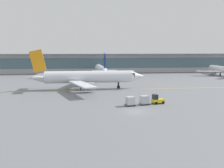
{
  "coord_description": "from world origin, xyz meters",
  "views": [
    {
      "loc": [
        -10.4,
        -46.67,
        11.58
      ],
      "look_at": [
        -2.25,
        17.58,
        3.0
      ],
      "focal_mm": 41.47,
      "sensor_mm": 36.0,
      "label": 1
    }
  ],
  "objects_px": {
    "gate_airplane_2": "(223,69)",
    "cargo_dolly_lead": "(144,100)",
    "baggage_tug": "(157,100)",
    "gate_airplane_1": "(101,70)",
    "cargo_dolly_trailing": "(130,101)",
    "taxiing_regional_jet": "(87,77)"
  },
  "relations": [
    {
      "from": "cargo_dolly_lead",
      "to": "cargo_dolly_trailing",
      "type": "xyz_separation_m",
      "value": [
        -3.21,
        -0.7,
        0.0
      ]
    },
    {
      "from": "cargo_dolly_trailing",
      "to": "gate_airplane_2",
      "type": "bearing_deg",
      "value": 34.58
    },
    {
      "from": "taxiing_regional_jet",
      "to": "cargo_dolly_trailing",
      "type": "relative_size",
      "value": 14.82
    },
    {
      "from": "cargo_dolly_lead",
      "to": "cargo_dolly_trailing",
      "type": "relative_size",
      "value": 1.0
    },
    {
      "from": "gate_airplane_1",
      "to": "taxiing_regional_jet",
      "type": "bearing_deg",
      "value": 166.9
    },
    {
      "from": "gate_airplane_2",
      "to": "baggage_tug",
      "type": "xyz_separation_m",
      "value": [
        -48.12,
        -56.77,
        -1.84
      ]
    },
    {
      "from": "gate_airplane_1",
      "to": "taxiing_regional_jet",
      "type": "xyz_separation_m",
      "value": [
        -7.02,
        -34.39,
        0.38
      ]
    },
    {
      "from": "gate_airplane_1",
      "to": "taxiing_regional_jet",
      "type": "distance_m",
      "value": 35.11
    },
    {
      "from": "taxiing_regional_jet",
      "to": "baggage_tug",
      "type": "distance_m",
      "value": 27.29
    },
    {
      "from": "gate_airplane_1",
      "to": "baggage_tug",
      "type": "height_order",
      "value": "gate_airplane_1"
    },
    {
      "from": "gate_airplane_1",
      "to": "gate_airplane_2",
      "type": "distance_m",
      "value": 55.46
    },
    {
      "from": "gate_airplane_1",
      "to": "cargo_dolly_trailing",
      "type": "relative_size",
      "value": 13.24
    },
    {
      "from": "baggage_tug",
      "to": "cargo_dolly_trailing",
      "type": "xyz_separation_m",
      "value": [
        -6.21,
        -1.36,
        0.16
      ]
    },
    {
      "from": "gate_airplane_2",
      "to": "baggage_tug",
      "type": "distance_m",
      "value": 74.44
    },
    {
      "from": "gate_airplane_2",
      "to": "cargo_dolly_lead",
      "type": "distance_m",
      "value": 76.89
    },
    {
      "from": "gate_airplane_2",
      "to": "cargo_dolly_trailing",
      "type": "height_order",
      "value": "gate_airplane_2"
    },
    {
      "from": "baggage_tug",
      "to": "cargo_dolly_lead",
      "type": "relative_size",
      "value": 1.19
    },
    {
      "from": "gate_airplane_1",
      "to": "taxiing_regional_jet",
      "type": "relative_size",
      "value": 0.89
    },
    {
      "from": "taxiing_regional_jet",
      "to": "cargo_dolly_lead",
      "type": "xyz_separation_m",
      "value": [
        11.37,
        -23.72,
        -2.48
      ]
    },
    {
      "from": "gate_airplane_2",
      "to": "baggage_tug",
      "type": "height_order",
      "value": "gate_airplane_2"
    },
    {
      "from": "baggage_tug",
      "to": "cargo_dolly_lead",
      "type": "distance_m",
      "value": 3.07
    },
    {
      "from": "gate_airplane_2",
      "to": "cargo_dolly_lead",
      "type": "relative_size",
      "value": 11.48
    }
  ]
}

